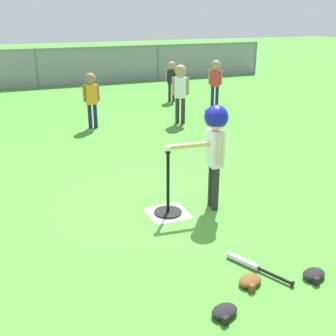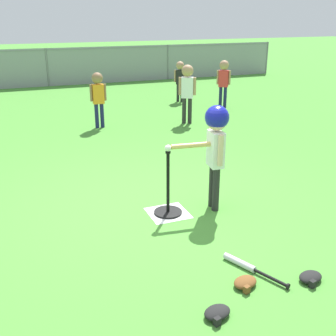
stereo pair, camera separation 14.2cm
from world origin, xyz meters
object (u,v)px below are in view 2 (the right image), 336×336
Objects in this scene: spare_bat_silver at (246,266)px; glove_by_plate at (311,277)px; batting_tee at (168,203)px; fielder_deep_left at (187,86)px; glove_near_bats at (245,283)px; batter_child at (216,137)px; fielder_near_right at (180,76)px; glove_tossed_aside at (217,313)px; baseball_on_tee at (168,148)px; fielder_deep_center at (224,77)px; fielder_near_left at (98,93)px.

spare_bat_silver is 2.53× the size of glove_by_plate.
batting_tee is 0.62× the size of fielder_deep_left.
spare_bat_silver is 2.44× the size of glove_near_bats.
batter_child is 6.27m from fielder_near_right.
spare_bat_silver is at bearing -108.48° from fielder_deep_left.
glove_tossed_aside is at bearing -112.00° from fielder_deep_left.
baseball_on_tee is 5.85m from fielder_deep_center.
fielder_near_right is (0.76, 2.13, -0.11)m from fielder_deep_left.
baseball_on_tee is at bearing -117.16° from fielder_deep_left.
fielder_near_right is 0.94× the size of fielder_near_left.
fielder_deep_left reaches higher than glove_near_bats.
glove_by_plate is at bearing -68.37° from batting_tee.
baseball_on_tee is at bearing 100.46° from spare_bat_silver.
fielder_deep_center is at bearing -56.41° from fielder_near_right.
fielder_near_right is at bearing 65.47° from baseball_on_tee.
baseball_on_tee reaches higher than batting_tee.
fielder_near_left reaches higher than glove_tossed_aside.
spare_bat_silver is at bearing -117.05° from fielder_deep_center.
batting_tee is 4.08m from fielder_near_left.
glove_tossed_aside is at bearing -116.55° from batter_child.
fielder_near_left is at bearing 85.52° from glove_tossed_aside.
glove_near_bats is at bearing -86.34° from baseball_on_tee.
batter_child is 5.62m from fielder_deep_center.
spare_bat_silver is (0.24, -1.28, -0.75)m from baseball_on_tee.
fielder_near_left is at bearing 95.00° from glove_by_plate.
batter_child is 4.01m from fielder_deep_left.
baseball_on_tee is 0.07× the size of fielder_deep_center.
batting_tee is at bearing -92.17° from fielder_near_left.
fielder_near_left reaches higher than baseball_on_tee.
batter_child reaches higher than fielder_near_right.
fielder_near_left is (-2.51, -1.79, 0.04)m from fielder_near_right.
fielder_near_right reaches higher than baseball_on_tee.
fielder_deep_center is 7.12m from glove_near_bats.
glove_near_bats is (-0.06, -5.53, -0.66)m from fielder_near_left.
batter_child is 1.50m from spare_bat_silver.
glove_near_bats reaches higher than spare_bat_silver.
batting_tee is 6.43m from fielder_near_right.
fielder_deep_center is 1.03× the size of fielder_near_left.
fielder_deep_center is 1.77× the size of spare_bat_silver.
batting_tee is at bearing 111.63° from glove_by_plate.
fielder_near_right is 1.61× the size of spare_bat_silver.
glove_tossed_aside is at bearing -119.08° from fielder_deep_center.
spare_bat_silver is at bearing 138.87° from glove_by_plate.
glove_tossed_aside is (-0.30, -1.74, -0.09)m from batting_tee.
fielder_near_left is 4.19× the size of glove_near_bats.
fielder_deep_left is (-1.44, -1.10, 0.05)m from fielder_deep_center.
batting_tee is 0.61× the size of batter_child.
fielder_deep_left reaches higher than glove_tossed_aside.
glove_by_plate is (-1.25, -5.34, -0.73)m from fielder_deep_left.
fielder_deep_center is at bearing 62.74° from glove_near_bats.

